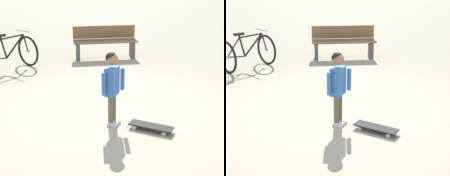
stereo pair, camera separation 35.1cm
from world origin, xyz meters
The scene contains 5 objects.
ground_plane centered at (0.00, 0.00, 0.00)m, with size 50.00×50.00×0.00m, color tan.
child_person centered at (-0.09, 0.49, 0.66)m, with size 0.28×0.33×1.06m.
skateboard centered at (-0.66, 0.61, 0.06)m, with size 0.64×0.37×0.07m.
bicycle_near centered at (2.57, -1.92, 0.38)m, with size 1.14×1.28×0.85m.
street_bench centered at (0.70, -3.45, 0.42)m, with size 1.66×0.93×0.80m.
Camera 2 is at (-1.11, 4.78, 2.07)m, focal length 53.65 mm.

